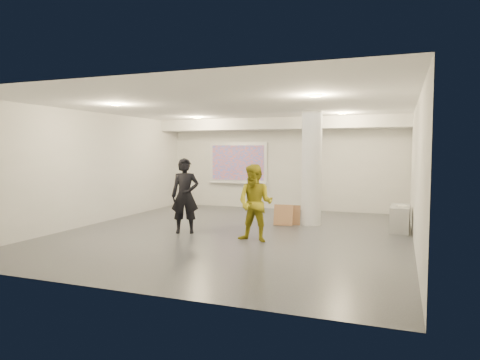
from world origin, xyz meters
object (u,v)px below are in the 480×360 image
at_px(man, 255,203).
at_px(woman, 185,196).
at_px(column, 312,169).
at_px(projection_screen, 238,163).
at_px(credenza, 400,219).

bearing_deg(man, woman, 173.08).
xyz_separation_m(column, projection_screen, (-3.10, 2.65, 0.03)).
distance_m(column, credenza, 2.52).
distance_m(column, man, 2.71).
height_order(projection_screen, woman, projection_screen).
bearing_deg(projection_screen, man, -65.32).
xyz_separation_m(woman, man, (1.88, -0.33, -0.06)).
height_order(credenza, woman, woman).
relative_size(column, man, 1.79).
height_order(woman, man, woman).
xyz_separation_m(projection_screen, credenza, (5.32, -2.79, -1.22)).
height_order(credenza, man, man).
bearing_deg(projection_screen, woman, -84.18).
relative_size(projection_screen, woman, 1.17).
xyz_separation_m(projection_screen, man, (2.38, -5.18, -0.69)).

